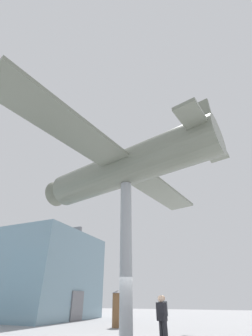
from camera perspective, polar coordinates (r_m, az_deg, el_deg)
glass_pavilion_right at (r=28.56m, az=-24.88°, el=-23.48°), size 9.72×14.46×8.26m
support_pylon_central at (r=11.55m, az=0.00°, el=-20.45°), size 0.59×0.59×7.24m
suspended_airplane at (r=13.32m, az=-0.82°, el=-0.26°), size 15.99×12.29×3.40m
visitor_person at (r=11.29m, az=9.09°, el=-33.08°), size 0.35×0.45×1.78m
visitor_second at (r=14.06m, az=9.49°, el=-32.37°), size 0.34×0.45×1.82m
info_kiosk at (r=18.32m, az=-2.05°, el=-31.93°), size 0.90×0.90×2.21m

